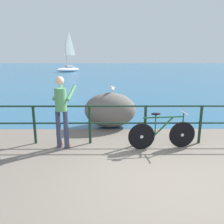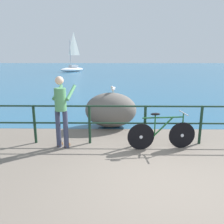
# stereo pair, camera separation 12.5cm
# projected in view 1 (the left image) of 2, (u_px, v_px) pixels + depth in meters

# --- Properties ---
(ground_plane) EXTENTS (120.00, 120.00, 0.10)m
(ground_plane) POSITION_uv_depth(u_px,v_px,m) (119.00, 80.00, 23.61)
(ground_plane) COLOR #6B6056
(sea_surface) EXTENTS (120.00, 90.00, 0.01)m
(sea_surface) POSITION_uv_depth(u_px,v_px,m) (115.00, 68.00, 50.81)
(sea_surface) COLOR #285B7F
(sea_surface) RESTS_ON ground_plane
(promenade_railing) EXTENTS (8.71, 0.07, 1.02)m
(promenade_railing) POSITION_uv_depth(u_px,v_px,m) (145.00, 120.00, 5.77)
(promenade_railing) COLOR black
(promenade_railing) RESTS_ON ground_plane
(bicycle) EXTENTS (1.69, 0.48, 0.92)m
(bicycle) POSITION_uv_depth(u_px,v_px,m) (162.00, 133.00, 5.49)
(bicycle) COLOR black
(bicycle) RESTS_ON ground_plane
(person_at_railing) EXTENTS (0.54, 0.67, 1.78)m
(person_at_railing) POSITION_uv_depth(u_px,v_px,m) (62.00, 109.00, 5.41)
(person_at_railing) COLOR #333851
(person_at_railing) RESTS_ON ground_plane
(breakwater_boulder_main) EXTENTS (1.65, 1.16, 1.12)m
(breakwater_boulder_main) POSITION_uv_depth(u_px,v_px,m) (110.00, 110.00, 7.20)
(breakwater_boulder_main) COLOR #605B56
(breakwater_boulder_main) RESTS_ON ground
(seagull) EXTENTS (0.19, 0.34, 0.23)m
(seagull) POSITION_uv_depth(u_px,v_px,m) (112.00, 88.00, 7.06)
(seagull) COLOR gold
(seagull) RESTS_ON breakwater_boulder_main
(sailboat) EXTENTS (3.91, 4.14, 6.16)m
(sailboat) POSITION_uv_depth(u_px,v_px,m) (68.00, 67.00, 35.62)
(sailboat) COLOR white
(sailboat) RESTS_ON sea_surface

